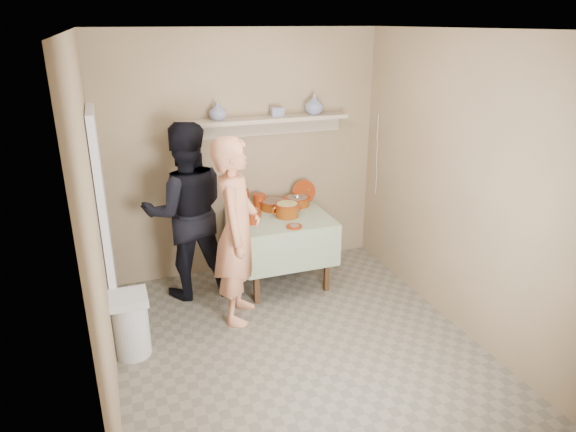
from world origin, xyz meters
name	(u,v)px	position (x,y,z in m)	size (l,w,h in m)	color
ground	(301,350)	(0.00, 0.00, 0.00)	(3.50, 3.50, 0.00)	#726A5A
tile_panel	(105,225)	(-1.46, 0.95, 1.00)	(0.06, 0.70, 2.00)	silver
plate_stack_a	(241,200)	(-0.09, 1.56, 0.87)	(0.17, 0.17, 0.22)	#761B00
plate_stack_b	(259,201)	(0.11, 1.55, 0.84)	(0.13, 0.13, 0.16)	#761B00
bowl_stack	(252,216)	(-0.08, 1.16, 0.83)	(0.15, 0.15, 0.15)	#761B00
empty_bowl	(254,214)	(-0.01, 1.33, 0.78)	(0.15, 0.15, 0.04)	#761B00
propped_lid	(304,192)	(0.63, 1.57, 0.88)	(0.26, 0.26, 0.02)	#761B00
vase_right	(314,104)	(0.76, 1.62, 1.83)	(0.20, 0.20, 0.21)	navy
vase_left	(217,111)	(-0.28, 1.63, 1.81)	(0.17, 0.17, 0.18)	navy
ceramic_box	(277,112)	(0.35, 1.63, 1.77)	(0.13, 0.09, 0.09)	navy
person_cook	(237,232)	(-0.35, 0.72, 0.87)	(0.64, 0.42, 1.74)	tan
person_helper	(187,212)	(-0.70, 1.34, 0.89)	(0.87, 0.68, 1.78)	black
room_shell	(303,170)	(0.00, 0.00, 1.61)	(3.04, 3.54, 2.62)	#98805D
serving_table	(280,225)	(0.25, 1.28, 0.64)	(0.97, 0.97, 0.76)	#4C2D16
cazuela_meat_a	(273,204)	(0.24, 1.47, 0.82)	(0.30, 0.30, 0.10)	#672A0A
cazuela_meat_b	(297,200)	(0.52, 1.49, 0.82)	(0.28, 0.28, 0.10)	#672A0A
ladle	(298,197)	(0.51, 1.46, 0.87)	(0.08, 0.26, 0.19)	silver
cazuela_rice	(287,209)	(0.30, 1.21, 0.85)	(0.33, 0.25, 0.14)	#672A0A
front_plate	(294,226)	(0.27, 0.90, 0.77)	(0.16, 0.16, 0.03)	#761B00
wall_shelf	(263,121)	(0.20, 1.65, 1.67)	(1.80, 0.25, 0.21)	tan
trash_bin	(131,325)	(-1.36, 0.44, 0.28)	(0.32, 0.32, 0.56)	silver
electrical_cord	(377,155)	(1.47, 1.48, 1.25)	(0.01, 0.05, 0.90)	silver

